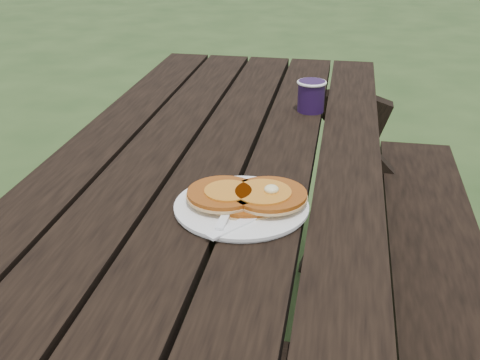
% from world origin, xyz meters
% --- Properties ---
extents(picnic_table, '(1.36, 1.80, 0.75)m').
position_xyz_m(picnic_table, '(0.00, 0.00, 0.37)').
color(picnic_table, black).
rests_on(picnic_table, ground).
extents(plate, '(0.29, 0.29, 0.01)m').
position_xyz_m(plate, '(0.10, -0.28, 0.76)').
color(plate, white).
rests_on(plate, picnic_table).
extents(pancake_stack, '(0.23, 0.15, 0.04)m').
position_xyz_m(pancake_stack, '(0.11, -0.27, 0.77)').
color(pancake_stack, '#994811').
rests_on(pancake_stack, plate).
extents(knife, '(0.12, 0.16, 0.00)m').
position_xyz_m(knife, '(0.12, -0.34, 0.76)').
color(knife, white).
rests_on(knife, plate).
extents(fork, '(0.04, 0.16, 0.01)m').
position_xyz_m(fork, '(0.09, -0.34, 0.77)').
color(fork, white).
rests_on(fork, plate).
extents(coffee_cup, '(0.08, 0.08, 0.09)m').
position_xyz_m(coffee_cup, '(0.19, 0.32, 0.80)').
color(coffee_cup, '#200E34').
rests_on(coffee_cup, picnic_table).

